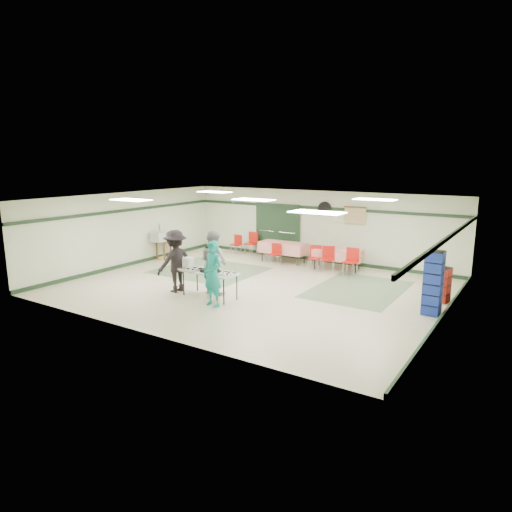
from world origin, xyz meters
The scene contains 42 objects.
floor centered at (0.00, 0.00, 0.00)m, with size 11.00×11.00×0.00m, color beige.
ceiling centered at (0.00, 0.00, 2.70)m, with size 11.00×11.00×0.00m, color white.
wall_back centered at (0.00, 4.50, 1.35)m, with size 11.00×11.00×0.00m, color beige.
wall_front centered at (0.00, -4.50, 1.35)m, with size 11.00×11.00×0.00m, color beige.
wall_left centered at (-5.50, 0.00, 1.35)m, with size 9.00×9.00×0.00m, color beige.
wall_right centered at (5.50, 0.00, 1.35)m, with size 9.00×9.00×0.00m, color beige.
trim_back centered at (0.00, 4.47, 2.05)m, with size 11.00×0.06×0.10m, color #1B331E.
baseboard_back centered at (0.00, 4.47, 0.06)m, with size 11.00×0.06×0.12m, color #1B331E.
trim_left centered at (-5.47, 0.00, 2.05)m, with size 9.00×0.06×0.10m, color #1B331E.
baseboard_left centered at (-5.47, 0.00, 0.06)m, with size 9.00×0.06×0.12m, color #1B331E.
trim_right centered at (5.47, 0.00, 2.05)m, with size 9.00×0.06×0.10m, color #1B331E.
baseboard_right centered at (5.47, 0.00, 0.06)m, with size 9.00×0.06×0.12m, color #1B331E.
green_patch_a centered at (-2.50, 1.00, 0.00)m, with size 3.50×3.00×0.01m, color slate.
green_patch_b centered at (2.80, 1.50, 0.00)m, with size 2.50×3.50×0.01m, color slate.
double_door_left centered at (-2.20, 4.44, 1.05)m, with size 0.90×0.06×2.10m, color gray.
double_door_right centered at (-1.25, 4.44, 1.05)m, with size 0.90×0.06×2.10m, color gray.
door_frame centered at (-1.73, 4.42, 1.05)m, with size 2.00×0.03×2.15m, color #1B331E.
wall_fan centered at (0.30, 4.44, 2.05)m, with size 0.50×0.50×0.10m, color black.
scroll_banner centered at (1.50, 4.44, 1.85)m, with size 0.80×0.02×0.60m, color tan.
serving_table centered at (-0.47, -1.56, 0.71)m, with size 1.78×0.81×0.76m.
sheet_tray_right centered at (0.05, -1.58, 0.77)m, with size 0.58×0.44×0.02m, color silver.
sheet_tray_mid centered at (-0.57, -1.47, 0.77)m, with size 0.64×0.48×0.02m, color silver.
sheet_tray_left centered at (-1.06, -1.67, 0.77)m, with size 0.62×0.47×0.02m, color silver.
baking_pan centered at (-0.37, -1.64, 0.80)m, with size 0.50×0.31×0.08m, color black.
foam_box_stack centered at (-1.32, -1.48, 0.90)m, with size 0.25×0.23×0.29m, color white.
volunteer_teal centered at (0.08, -2.11, 0.88)m, with size 0.64×0.42×1.76m, color teal.
volunteer_grey centered at (-0.66, -1.10, 0.92)m, with size 0.90×0.70×1.85m, color gray.
volunteer_dark centered at (-1.69, -1.61, 0.92)m, with size 1.19×0.68×1.84m, color black.
dining_table_a centered at (1.23, 3.56, 0.57)m, with size 1.86×1.06×0.77m.
dining_table_b centered at (-0.97, 3.56, 0.57)m, with size 1.81×0.85×0.77m.
chair_a centered at (1.14, 2.99, 0.56)m, with size 0.56×0.56×0.92m.
chair_b centered at (0.64, 3.00, 0.55)m, with size 0.50×0.50×0.90m.
chair_c centered at (1.98, 3.00, 0.58)m, with size 0.44×0.44×0.94m.
chair_d centered at (-0.95, 2.99, 0.49)m, with size 0.43×0.43×0.80m.
chair_loose_a centered at (-2.70, 4.05, 0.58)m, with size 0.44×0.44×0.94m.
chair_loose_b centered at (-3.31, 3.84, 0.49)m, with size 0.37×0.37×0.80m.
crate_stack_blue_a centered at (5.15, 0.34, 0.79)m, with size 0.41×0.41×1.58m, color navy.
crate_stack_red centered at (5.15, 1.56, 0.49)m, with size 0.37×0.37×0.97m, color maroon.
crate_stack_blue_b centered at (5.15, 0.31, 0.82)m, with size 0.42×0.42×1.64m, color navy.
printer_table centered at (-5.15, 1.68, 0.64)m, with size 0.64×0.91×0.74m.
office_printer centered at (-5.15, 1.20, 0.93)m, with size 0.47×0.41×0.37m, color #B1B1AC.
broom centered at (-5.23, 1.45, 0.73)m, with size 0.03×0.03×1.40m, color brown.
Camera 1 is at (7.35, -11.33, 3.83)m, focal length 32.00 mm.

